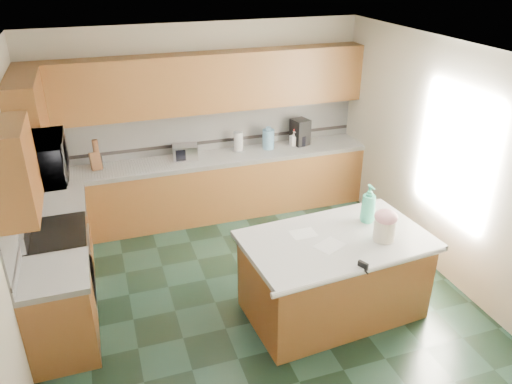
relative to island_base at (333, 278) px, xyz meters
name	(u,v)px	position (x,y,z in m)	size (l,w,h in m)	color
floor	(253,294)	(-0.72, 0.53, -0.43)	(4.60, 4.60, 0.00)	black
ceiling	(253,54)	(-0.72, 0.53, 2.27)	(4.60, 4.60, 0.00)	white
wall_back	(202,121)	(-0.72, 2.85, 0.92)	(4.60, 0.04, 2.70)	beige
wall_front	(368,340)	(-0.72, -1.79, 0.92)	(4.60, 0.04, 2.70)	beige
wall_left	(6,224)	(-3.04, 0.53, 0.92)	(0.04, 4.60, 2.70)	beige
wall_right	(443,161)	(1.60, 0.53, 0.92)	(0.04, 4.60, 2.70)	beige
back_base_cab	(210,189)	(-0.72, 2.53, 0.00)	(4.60, 0.60, 0.86)	#5E2F11
back_countertop	(209,159)	(-0.72, 2.53, 0.46)	(4.60, 0.64, 0.06)	white
back_upper_cab	(203,83)	(-0.72, 2.66, 1.51)	(4.60, 0.33, 0.78)	#5E2F11
back_backsplash	(203,129)	(-0.72, 2.82, 0.81)	(4.60, 0.02, 0.63)	silver
back_accent_band	(204,142)	(-0.72, 2.81, 0.61)	(4.60, 0.01, 0.05)	black
left_base_cab_rear	(63,236)	(-2.72, 1.82, 0.00)	(0.60, 0.82, 0.86)	#5E2F11
left_counter_rear	(57,202)	(-2.72, 1.82, 0.46)	(0.64, 0.82, 0.06)	white
left_base_cab_front	(61,315)	(-2.72, 0.29, 0.00)	(0.60, 0.72, 0.86)	#5E2F11
left_counter_front	(53,275)	(-2.72, 0.29, 0.46)	(0.64, 0.72, 0.06)	white
left_backsplash	(18,207)	(-3.01, 1.08, 0.81)	(0.02, 2.30, 0.63)	silver
left_accent_band	(23,224)	(-3.00, 1.08, 0.61)	(0.01, 2.30, 0.05)	black
left_upper_cab_rear	(27,113)	(-2.85, 1.95, 1.51)	(0.33, 1.09, 0.78)	#5E2F11
left_upper_cab_front	(11,171)	(-2.85, 0.29, 1.51)	(0.33, 0.72, 0.78)	#5E2F11
range_body	(62,271)	(-2.72, 1.03, 0.01)	(0.60, 0.76, 0.88)	#B7B7BC
range_oven_door	(91,269)	(-2.43, 1.03, -0.03)	(0.02, 0.68, 0.55)	black
range_cooktop	(55,234)	(-2.72, 1.03, 0.47)	(0.62, 0.78, 0.04)	black
range_handle	(89,239)	(-2.40, 1.03, 0.35)	(0.02, 0.02, 0.66)	#B7B7BC
range_backguard	(25,228)	(-2.98, 1.03, 0.59)	(0.06, 0.76, 0.18)	#B7B7BC
microwave	(39,160)	(-2.72, 1.03, 1.30)	(0.73, 0.50, 0.41)	#B7B7BC
island_base	(333,278)	(0.00, 0.00, 0.00)	(1.78, 1.02, 0.86)	#5E2F11
island_top	(336,241)	(0.00, 0.00, 0.46)	(1.88, 1.12, 0.06)	white
island_bullnose	(364,271)	(0.00, -0.56, 0.46)	(0.06, 0.06, 1.88)	white
treat_jar	(384,230)	(0.43, -0.17, 0.60)	(0.21, 0.21, 0.22)	silver
treat_jar_lid	(386,217)	(0.43, -0.17, 0.75)	(0.23, 0.23, 0.14)	pink
treat_jar_knob	(387,213)	(0.43, -0.17, 0.80)	(0.03, 0.03, 0.08)	tan
treat_jar_knob_end_l	(383,213)	(0.40, -0.17, 0.80)	(0.04, 0.04, 0.04)	tan
treat_jar_knob_end_r	(390,212)	(0.47, -0.17, 0.80)	(0.04, 0.04, 0.04)	tan
soap_bottle_island	(369,204)	(0.46, 0.21, 0.70)	(0.16, 0.16, 0.42)	#40BF98
paper_sheet_a	(330,245)	(-0.13, -0.11, 0.49)	(0.28, 0.21, 0.00)	white
paper_sheet_b	(303,234)	(-0.29, 0.19, 0.49)	(0.26, 0.20, 0.00)	white
clamp_body	(363,266)	(-0.01, -0.54, 0.50)	(0.03, 0.10, 0.09)	black
clamp_handle	(366,272)	(-0.01, -0.60, 0.48)	(0.02, 0.02, 0.07)	black
knife_block	(96,161)	(-2.23, 2.58, 0.61)	(0.13, 0.11, 0.24)	#472814
utensil_crock	(98,163)	(-2.20, 2.61, 0.57)	(0.13, 0.13, 0.16)	black
utensil_bundle	(96,149)	(-2.20, 2.61, 0.77)	(0.08, 0.08, 0.24)	#472814
toaster_oven	(185,152)	(-1.03, 2.58, 0.59)	(0.34, 0.23, 0.20)	#B7B7BC
toaster_oven_door	(187,155)	(-1.03, 2.47, 0.59)	(0.30, 0.01, 0.16)	black
paper_towel	(238,142)	(-0.25, 2.63, 0.63)	(0.13, 0.13, 0.28)	white
paper_towel_base	(239,150)	(-0.25, 2.63, 0.50)	(0.19, 0.19, 0.01)	#B7B7BC
water_jug	(268,139)	(0.19, 2.59, 0.63)	(0.17, 0.17, 0.28)	#6BA3CB
water_jug_neck	(268,129)	(0.19, 2.59, 0.79)	(0.08, 0.08, 0.04)	#6BA3CB
coffee_maker	(300,132)	(0.70, 2.61, 0.68)	(0.22, 0.25, 0.38)	black
coffee_carafe	(301,140)	(0.70, 2.55, 0.57)	(0.16, 0.16, 0.16)	black
soap_bottle_back	(294,138)	(0.59, 2.58, 0.60)	(0.10, 0.10, 0.22)	white
soap_back_cap	(294,130)	(0.59, 2.58, 0.73)	(0.02, 0.02, 0.03)	red
window_light_proxy	(455,155)	(1.57, 0.33, 1.07)	(0.02, 1.40, 1.10)	white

